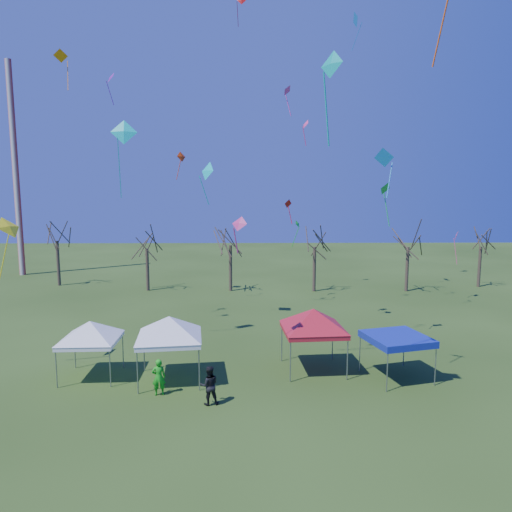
{
  "coord_description": "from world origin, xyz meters",
  "views": [
    {
      "loc": [
        -0.44,
        -20.88,
        9.69
      ],
      "look_at": [
        -0.11,
        3.0,
        6.45
      ],
      "focal_mm": 32.0,
      "sensor_mm": 36.0,
      "label": 1
    }
  ],
  "objects": [
    {
      "name": "radio_mast",
      "position": [
        -28.0,
        34.0,
        12.5
      ],
      "size": [
        0.7,
        0.7,
        25.0
      ],
      "primitive_type": "cylinder",
      "color": "silver",
      "rests_on": "ground"
    },
    {
      "name": "kite_12",
      "position": [
        18.21,
        19.82,
        5.93
      ],
      "size": [
        0.75,
        1.03,
        3.14
      ],
      "rotation": [
        0.0,
        0.0,
        4.23
      ],
      "color": "#F3367C",
      "rests_on": "ground"
    },
    {
      "name": "kite_14",
      "position": [
        -13.29,
        3.56,
        7.93
      ],
      "size": [
        1.38,
        1.65,
        3.63
      ],
      "rotation": [
        0.0,
        0.0,
        1.23
      ],
      "color": "yellow",
      "rests_on": "ground"
    },
    {
      "name": "kite_3",
      "position": [
        8.92,
        21.31,
        24.84
      ],
      "size": [
        0.88,
        1.42,
        3.44
      ],
      "rotation": [
        0.0,
        0.0,
        1.62
      ],
      "color": "blue",
      "rests_on": "ground"
    },
    {
      "name": "kite_17",
      "position": [
        8.21,
        8.38,
        10.01
      ],
      "size": [
        1.09,
        1.03,
        2.88
      ],
      "rotation": [
        0.0,
        0.0,
        3.8
      ],
      "color": "green",
      "rests_on": "ground"
    },
    {
      "name": "person_green",
      "position": [
        -4.86,
        0.27,
        0.9
      ],
      "size": [
        0.73,
        0.56,
        1.8
      ],
      "primitive_type": "imported",
      "rotation": [
        0.0,
        0.0,
        3.35
      ],
      "color": "green",
      "rests_on": "ground"
    },
    {
      "name": "person_dark",
      "position": [
        -2.33,
        -0.77,
        0.92
      ],
      "size": [
        1.01,
        0.86,
        1.84
      ],
      "primitive_type": "imported",
      "rotation": [
        0.0,
        0.0,
        3.33
      ],
      "color": "black",
      "rests_on": "ground"
    },
    {
      "name": "kite_26",
      "position": [
        -1.12,
        21.0,
        26.21
      ],
      "size": [
        0.83,
        0.75,
        2.47
      ],
      "rotation": [
        0.0,
        0.0,
        6.17
      ],
      "color": "red",
      "rests_on": "ground"
    },
    {
      "name": "tree_3",
      "position": [
        6.03,
        24.04,
        6.08
      ],
      "size": [
        3.59,
        3.59,
        7.91
      ],
      "color": "#3D2D21",
      "rests_on": "ground"
    },
    {
      "name": "kite_24",
      "position": [
        2.08,
        10.82,
        16.55
      ],
      "size": [
        0.83,
        0.93,
        2.02
      ],
      "rotation": [
        0.0,
        0.0,
        4.18
      ],
      "color": "#E432B4",
      "rests_on": "ground"
    },
    {
      "name": "tree_0",
      "position": [
        -20.85,
        27.38,
        6.49
      ],
      "size": [
        3.83,
        3.83,
        8.44
      ],
      "color": "#3D2D21",
      "rests_on": "ground"
    },
    {
      "name": "kite_5",
      "position": [
        2.66,
        -2.79,
        14.53
      ],
      "size": [
        0.92,
        1.03,
        3.57
      ],
      "rotation": [
        0.0,
        0.0,
        5.4
      ],
      "color": "#0BB2A1",
      "rests_on": "ground"
    },
    {
      "name": "kite_11",
      "position": [
        -3.54,
        12.84,
        11.36
      ],
      "size": [
        1.36,
        1.46,
        3.18
      ],
      "rotation": [
        0.0,
        0.0,
        5.41
      ],
      "color": "#0ED5D1",
      "rests_on": "ground"
    },
    {
      "name": "tent_blue",
      "position": [
        7.3,
        2.14,
        2.14
      ],
      "size": [
        3.62,
        3.62,
        2.33
      ],
      "rotation": [
        0.0,
        0.0,
        0.26
      ],
      "color": "gray",
      "rests_on": "ground"
    },
    {
      "name": "tree_5",
      "position": [
        23.72,
        26.07,
        5.73
      ],
      "size": [
        3.39,
        3.39,
        7.46
      ],
      "color": "#3D2D21",
      "rests_on": "ground"
    },
    {
      "name": "tree_4",
      "position": [
        15.36,
        24.0,
        6.06
      ],
      "size": [
        3.58,
        3.58,
        7.89
      ],
      "color": "#3D2D21",
      "rests_on": "ground"
    },
    {
      "name": "ground",
      "position": [
        0.0,
        0.0,
        0.0
      ],
      "size": [
        140.0,
        140.0,
        0.0
      ],
      "primitive_type": "plane",
      "color": "#284115",
      "rests_on": "ground"
    },
    {
      "name": "kite_13",
      "position": [
        -6.19,
        18.34,
        12.79
      ],
      "size": [
        0.91,
        0.93,
        2.38
      ],
      "rotation": [
        0.0,
        0.0,
        0.84
      ],
      "color": "#E53F0C",
      "rests_on": "ground"
    },
    {
      "name": "tree_1",
      "position": [
        -10.77,
        24.65,
        5.79
      ],
      "size": [
        3.42,
        3.42,
        7.54
      ],
      "color": "#3D2D21",
      "rests_on": "ground"
    },
    {
      "name": "tree_2",
      "position": [
        -2.37,
        24.38,
        6.29
      ],
      "size": [
        3.71,
        3.71,
        8.18
      ],
      "color": "#3D2D21",
      "rests_on": "ground"
    },
    {
      "name": "kite_2",
      "position": [
        -12.2,
        19.51,
        19.46
      ],
      "size": [
        1.18,
        1.29,
        2.69
      ],
      "rotation": [
        0.0,
        0.0,
        5.31
      ],
      "color": "purple",
      "rests_on": "ground"
    },
    {
      "name": "tent_white_mid",
      "position": [
        -4.61,
        2.04,
        3.21
      ],
      "size": [
        4.48,
        4.48,
        3.98
      ],
      "rotation": [
        0.0,
        0.0,
        0.12
      ],
      "color": "gray",
      "rests_on": "ground"
    },
    {
      "name": "tent_white_west",
      "position": [
        -8.87,
        2.5,
        2.87
      ],
      "size": [
        4.03,
        4.03,
        3.55
      ],
      "rotation": [
        0.0,
        0.0,
        0.03
      ],
      "color": "gray",
      "rests_on": "ground"
    },
    {
      "name": "kite_18",
      "position": [
        3.32,
        10.59,
        14.32
      ],
      "size": [
        0.59,
        0.77,
        1.74
      ],
      "rotation": [
        0.0,
        0.0,
        5.08
      ],
      "color": "#F63683",
      "rests_on": "ground"
    },
    {
      "name": "kite_27",
      "position": [
        6.05,
        1.38,
        11.42
      ],
      "size": [
        1.07,
        0.95,
        2.42
      ],
      "rotation": [
        0.0,
        0.0,
        2.52
      ],
      "color": "#1585E5",
      "rests_on": "ground"
    },
    {
      "name": "kite_22",
      "position": [
        3.69,
        18.54,
        7.04
      ],
      "size": [
        0.85,
        0.9,
        2.39
      ],
      "rotation": [
        0.0,
        0.0,
        1.01
      ],
      "color": "green",
      "rests_on": "ground"
    },
    {
      "name": "kite_1",
      "position": [
        -0.93,
        0.43,
        8.3
      ],
      "size": [
        0.94,
        0.81,
        1.81
      ],
      "rotation": [
        0.0,
        0.0,
        5.8
      ],
      "color": "#CA2D78",
      "rests_on": "ground"
    },
    {
      "name": "kite_7",
      "position": [
        -12.72,
        10.45,
        18.58
      ],
      "size": [
        1.04,
        0.88,
        2.65
      ],
      "rotation": [
        0.0,
        0.0,
        3.42
      ],
      "color": "orange",
      "rests_on": "ground"
    },
    {
      "name": "tent_red",
      "position": [
        3.04,
        3.33,
        3.26
      ],
      "size": [
        4.56,
        4.56,
        4.03
      ],
      "rotation": [
        0.0,
        0.0,
        0.08
      ],
      "color": "gray",
      "rests_on": "ground"
    },
    {
      "name": "kite_19",
      "position": [
        2.97,
        19.79,
        8.81
      ],
      "size": [
        0.86,
        0.8,
        2.24
      ],
      "rotation": [
        0.0,
        0.0,
        3.79
      ],
      "color": "red",
      "rests_on": "ground"
    },
    {
      "name": "kite_8",
      "position": [
        -7.92,
        7.04,
        13.34
      ],
      "size": [
        1.66,
        0.9,
        4.66
      ],
      "rotation": [
        0.0,
        0.0,
        0.16
      ],
      "color": "#0DCFBD",
      "rests_on": "ground"
    }
  ]
}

